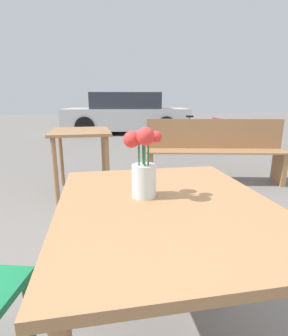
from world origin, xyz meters
name	(u,v)px	position (x,y,z in m)	size (l,w,h in m)	color
table_front	(166,225)	(0.00, 0.00, 0.63)	(0.81, 0.99, 0.72)	#9E7047
flower_vase	(143,169)	(-0.08, 0.07, 0.84)	(0.15, 0.15, 0.28)	silver
bench_near	(215,148)	(1.31, 2.36, 0.47)	(1.87, 0.72, 0.85)	#9E7047
table_back	(81,142)	(-0.44, 2.21, 0.62)	(0.69, 0.81, 0.76)	#9E7047
bicycle	(197,134)	(1.95, 4.68, 0.35)	(1.61, 0.44, 0.76)	black
parked_car	(126,114)	(0.74, 8.03, 0.63)	(4.23, 2.29, 1.32)	silver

